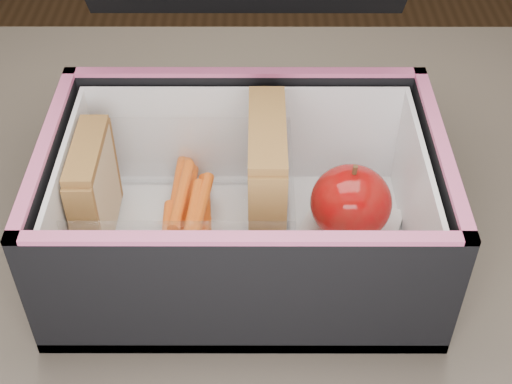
% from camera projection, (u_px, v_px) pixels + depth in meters
% --- Properties ---
extents(kitchen_table, '(1.20, 0.80, 0.75)m').
position_uv_depth(kitchen_table, '(287.00, 314.00, 0.70)').
color(kitchen_table, brown).
rests_on(kitchen_table, ground).
extents(lunch_bag, '(0.32, 0.33, 0.29)m').
position_uv_depth(lunch_bag, '(244.00, 192.00, 0.59)').
color(lunch_bag, black).
rests_on(lunch_bag, kitchen_table).
extents(plastic_tub, '(0.19, 0.13, 0.08)m').
position_uv_depth(plastic_tub, '(181.00, 201.00, 0.61)').
color(plastic_tub, white).
rests_on(plastic_tub, lunch_bag).
extents(sandwich_left, '(0.02, 0.09, 0.10)m').
position_uv_depth(sandwich_left, '(94.00, 190.00, 0.60)').
color(sandwich_left, '#D2B88B').
rests_on(sandwich_left, plastic_tub).
extents(sandwich_right, '(0.03, 0.11, 0.12)m').
position_uv_depth(sandwich_right, '(267.00, 181.00, 0.59)').
color(sandwich_right, '#D2B88B').
rests_on(sandwich_right, plastic_tub).
extents(carrot_sticks, '(0.04, 0.15, 0.03)m').
position_uv_depth(carrot_sticks, '(188.00, 211.00, 0.63)').
color(carrot_sticks, '#FD5415').
rests_on(carrot_sticks, plastic_tub).
extents(paper_napkin, '(0.11, 0.11, 0.01)m').
position_uv_depth(paper_napkin, '(348.00, 234.00, 0.63)').
color(paper_napkin, white).
rests_on(paper_napkin, lunch_bag).
extents(red_apple, '(0.07, 0.07, 0.07)m').
position_uv_depth(red_apple, '(351.00, 203.00, 0.60)').
color(red_apple, maroon).
rests_on(red_apple, paper_napkin).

